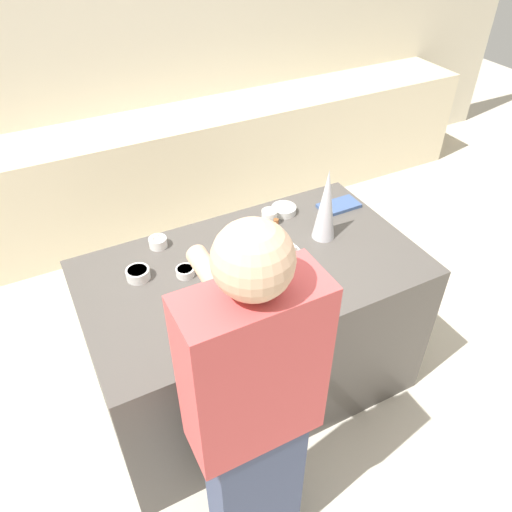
% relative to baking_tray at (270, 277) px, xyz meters
% --- Properties ---
extents(ground_plane, '(12.00, 12.00, 0.00)m').
position_rel_baking_tray_xyz_m(ground_plane, '(-0.03, 0.11, -0.91)').
color(ground_plane, beige).
extents(wall_back, '(8.00, 0.05, 2.60)m').
position_rel_baking_tray_xyz_m(wall_back, '(-0.03, 2.34, 0.39)').
color(wall_back, beige).
rests_on(wall_back, ground_plane).
extents(back_cabinet_block, '(6.00, 0.60, 0.89)m').
position_rel_baking_tray_xyz_m(back_cabinet_block, '(-0.03, 2.02, -0.46)').
color(back_cabinet_block, beige).
rests_on(back_cabinet_block, ground_plane).
extents(kitchen_island, '(1.68, 0.96, 0.90)m').
position_rel_baking_tray_xyz_m(kitchen_island, '(-0.03, 0.11, -0.46)').
color(kitchen_island, '#514C47').
rests_on(kitchen_island, ground_plane).
extents(baking_tray, '(0.48, 0.30, 0.01)m').
position_rel_baking_tray_xyz_m(baking_tray, '(0.00, 0.00, 0.00)').
color(baking_tray, '#B2B2BC').
rests_on(baking_tray, kitchen_island).
extents(gingerbread_house, '(0.17, 0.19, 0.30)m').
position_rel_baking_tray_xyz_m(gingerbread_house, '(0.00, 0.00, 0.12)').
color(gingerbread_house, brown).
rests_on(gingerbread_house, baking_tray).
extents(decorative_tree, '(0.12, 0.12, 0.40)m').
position_rel_baking_tray_xyz_m(decorative_tree, '(0.41, 0.16, 0.20)').
color(decorative_tree, silver).
rests_on(decorative_tree, kitchen_island).
extents(candy_bowl_beside_tree, '(0.11, 0.11, 0.05)m').
position_rel_baking_tray_xyz_m(candy_bowl_beside_tree, '(-0.56, 0.29, 0.02)').
color(candy_bowl_beside_tree, silver).
rests_on(candy_bowl_beside_tree, kitchen_island).
extents(candy_bowl_front_corner, '(0.14, 0.14, 0.04)m').
position_rel_baking_tray_xyz_m(candy_bowl_front_corner, '(0.34, 0.45, 0.02)').
color(candy_bowl_front_corner, silver).
rests_on(candy_bowl_front_corner, kitchen_island).
extents(candy_bowl_far_left, '(0.09, 0.09, 0.04)m').
position_rel_baking_tray_xyz_m(candy_bowl_far_left, '(-0.35, 0.20, 0.02)').
color(candy_bowl_far_left, silver).
rests_on(candy_bowl_far_left, kitchen_island).
extents(candy_bowl_near_tray_right, '(0.09, 0.09, 0.05)m').
position_rel_baking_tray_xyz_m(candy_bowl_near_tray_right, '(-0.40, 0.48, 0.02)').
color(candy_bowl_near_tray_right, white).
rests_on(candy_bowl_near_tray_right, kitchen_island).
extents(cookbook, '(0.24, 0.13, 0.02)m').
position_rel_baking_tray_xyz_m(cookbook, '(0.65, 0.36, 0.01)').
color(cookbook, '#3F598C').
rests_on(cookbook, kitchen_island).
extents(mug, '(0.09, 0.09, 0.08)m').
position_rel_baking_tray_xyz_m(mug, '(0.21, 0.40, 0.04)').
color(mug, white).
rests_on(mug, kitchen_island).
extents(person, '(0.46, 0.58, 1.77)m').
position_rel_baking_tray_xyz_m(person, '(-0.42, -0.66, 0.01)').
color(person, '#424C6B').
rests_on(person, ground_plane).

